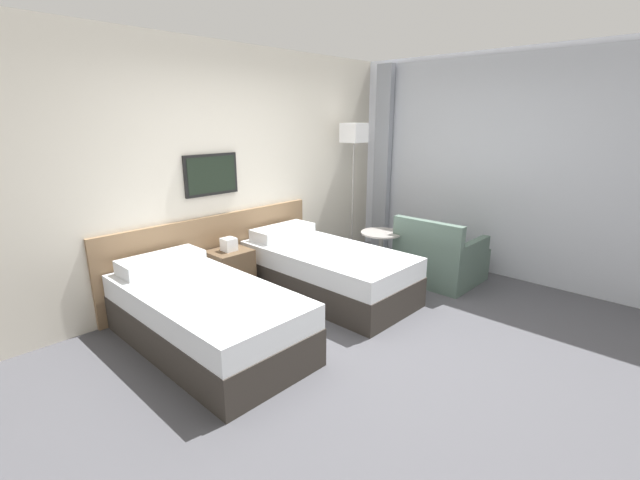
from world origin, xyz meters
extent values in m
plane|color=#47474C|center=(0.00, 0.00, 0.00)|extent=(16.00, 16.00, 0.00)
cube|color=beige|center=(0.00, 1.96, 1.35)|extent=(10.00, 0.06, 2.70)
cube|color=#846647|center=(-0.24, 1.91, 0.44)|extent=(2.67, 0.04, 0.89)
cube|color=black|center=(-0.24, 1.91, 1.34)|extent=(0.64, 0.03, 0.44)
cube|color=black|center=(-0.24, 1.89, 1.34)|extent=(0.58, 0.01, 0.38)
cube|color=white|center=(2.57, -0.29, 1.35)|extent=(0.06, 4.43, 2.70)
cube|color=#B2B7C1|center=(2.52, -0.29, 1.32)|extent=(0.03, 4.07, 2.64)
cube|color=#8E939E|center=(2.44, 1.58, 1.32)|extent=(0.10, 0.24, 2.64)
cube|color=#332D28|center=(-1.01, 0.91, 0.16)|extent=(0.96, 1.93, 0.33)
cube|color=silver|center=(-1.01, 0.91, 0.43)|extent=(0.95, 1.91, 0.21)
cube|color=silver|center=(-1.01, 1.65, 0.60)|extent=(0.77, 0.34, 0.13)
cube|color=#332D28|center=(0.53, 0.91, 0.16)|extent=(0.96, 1.93, 0.33)
cube|color=silver|center=(0.53, 0.91, 0.43)|extent=(0.95, 1.91, 0.21)
cube|color=silver|center=(0.53, 1.65, 0.60)|extent=(0.77, 0.34, 0.13)
cube|color=brown|center=(-0.24, 1.66, 0.27)|extent=(0.43, 0.38, 0.54)
cube|color=white|center=(-0.24, 1.66, 0.61)|extent=(0.14, 0.14, 0.14)
cylinder|color=#9E9993|center=(1.79, 1.60, 0.01)|extent=(0.24, 0.24, 0.02)
cylinder|color=#9E9993|center=(1.79, 1.60, 0.81)|extent=(0.02, 0.02, 1.59)
cube|color=white|center=(1.79, 1.60, 1.73)|extent=(0.28, 0.28, 0.25)
cylinder|color=gray|center=(1.38, 0.80, 0.01)|extent=(0.33, 0.33, 0.01)
cylinder|color=gray|center=(1.38, 0.80, 0.29)|extent=(0.05, 0.05, 0.55)
cylinder|color=gray|center=(1.38, 0.80, 0.58)|extent=(0.50, 0.50, 0.02)
cube|color=#4C6056|center=(1.83, 0.23, 0.19)|extent=(0.85, 0.86, 0.39)
cube|color=#4C6056|center=(1.46, 0.23, 0.60)|extent=(0.10, 0.86, 0.42)
cube|color=#4C6056|center=(1.83, -0.16, 0.48)|extent=(0.72, 0.09, 0.18)
cube|color=#4C6056|center=(1.83, 0.61, 0.48)|extent=(0.72, 0.09, 0.18)
camera|label=1|loc=(-2.77, -2.11, 1.93)|focal=24.00mm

